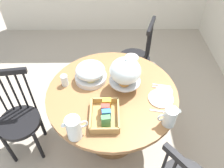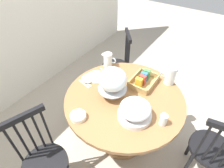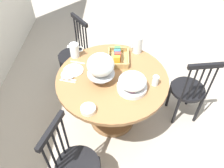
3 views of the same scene
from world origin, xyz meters
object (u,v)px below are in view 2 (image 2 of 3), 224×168
object	(u,v)px
windsor_chair_near_window	(211,151)
drinking_glass	(163,120)
milk_pitcher	(108,60)
cereal_basket	(143,80)
china_plate_large	(96,77)
cereal_bowl	(78,116)
windsor_chair_facing_door	(44,163)
windsor_chair_by_cabinet	(117,67)
pastry_stand_with_dome	(113,80)
china_plate_small	(89,78)
fruit_platter_covered	(135,111)
dining_table	(124,111)
orange_juice_pitcher	(170,76)

from	to	relation	value
windsor_chair_near_window	drinking_glass	world-z (taller)	windsor_chair_near_window
milk_pitcher	cereal_basket	world-z (taller)	milk_pitcher
china_plate_large	cereal_bowl	bearing A→B (deg)	-158.16
cereal_basket	windsor_chair_facing_door	bearing A→B (deg)	161.98
milk_pitcher	cereal_basket	size ratio (longest dim) A/B	0.59
windsor_chair_by_cabinet	pastry_stand_with_dome	distance (m)	1.00
china_plate_small	cereal_bowl	xyz separation A→B (m)	(-0.46, -0.26, 0.01)
windsor_chair_by_cabinet	fruit_platter_covered	size ratio (longest dim) A/B	3.25
dining_table	cereal_bowl	world-z (taller)	cereal_bowl
china_plate_small	cereal_bowl	distance (m)	0.53
cereal_bowl	drinking_glass	distance (m)	0.73
orange_juice_pitcher	cereal_bowl	world-z (taller)	orange_juice_pitcher
drinking_glass	orange_juice_pitcher	bearing A→B (deg)	15.62
windsor_chair_by_cabinet	windsor_chair_facing_door	xyz separation A→B (m)	(-1.56, -0.23, 0.00)
milk_pitcher	cereal_bowl	distance (m)	0.83
windsor_chair_near_window	windsor_chair_facing_door	bearing A→B (deg)	127.95
windsor_chair_by_cabinet	drinking_glass	xyz separation A→B (m)	(-0.81, -0.97, 0.34)
dining_table	china_plate_small	world-z (taller)	china_plate_small
windsor_chair_facing_door	drinking_glass	world-z (taller)	windsor_chair_facing_door
windsor_chair_near_window	windsor_chair_facing_door	xyz separation A→B (m)	(-0.94, 1.20, 0.00)
dining_table	cereal_bowl	distance (m)	0.55
china_plate_large	windsor_chair_facing_door	bearing A→B (deg)	-172.93
china_plate_small	drinking_glass	xyz separation A→B (m)	(-0.11, -0.90, 0.04)
china_plate_small	milk_pitcher	bearing A→B (deg)	-4.73
pastry_stand_with_dome	china_plate_large	xyz separation A→B (m)	(0.14, 0.31, -0.19)
fruit_platter_covered	china_plate_small	distance (m)	0.69
windsor_chair_near_window	orange_juice_pitcher	size ratio (longest dim) A/B	4.86
orange_juice_pitcher	cereal_bowl	size ratio (longest dim) A/B	1.43
china_plate_large	cereal_bowl	distance (m)	0.59
china_plate_small	windsor_chair_by_cabinet	bearing A→B (deg)	5.74
china_plate_large	cereal_basket	bearing A→B (deg)	-68.01
china_plate_small	china_plate_large	bearing A→B (deg)	-27.77
windsor_chair_facing_door	milk_pitcher	bearing A→B (deg)	6.25
windsor_chair_by_cabinet	windsor_chair_facing_door	world-z (taller)	same
pastry_stand_with_dome	milk_pitcher	size ratio (longest dim) A/B	1.86
cereal_bowl	orange_juice_pitcher	bearing A→B (deg)	-28.46
windsor_chair_facing_door	cereal_bowl	bearing A→B (deg)	-14.65
orange_juice_pitcher	china_plate_large	xyz separation A→B (m)	(-0.36, 0.71, -0.09)
windsor_chair_near_window	drinking_glass	size ratio (longest dim) A/B	8.86
drinking_glass	milk_pitcher	bearing A→B (deg)	63.11
china_plate_large	orange_juice_pitcher	bearing A→B (deg)	-63.00
orange_juice_pitcher	cereal_basket	size ratio (longest dim) A/B	0.63
cereal_basket	milk_pitcher	bearing A→B (deg)	83.13
windsor_chair_facing_door	china_plate_large	size ratio (longest dim) A/B	4.43
dining_table	drinking_glass	size ratio (longest dim) A/B	10.82
windsor_chair_by_cabinet	pastry_stand_with_dome	bearing A→B (deg)	-150.87
pastry_stand_with_dome	orange_juice_pitcher	size ratio (longest dim) A/B	1.72
windsor_chair_near_window	china_plate_small	distance (m)	1.39
orange_juice_pitcher	drinking_glass	world-z (taller)	orange_juice_pitcher
cereal_basket	drinking_glass	world-z (taller)	cereal_basket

